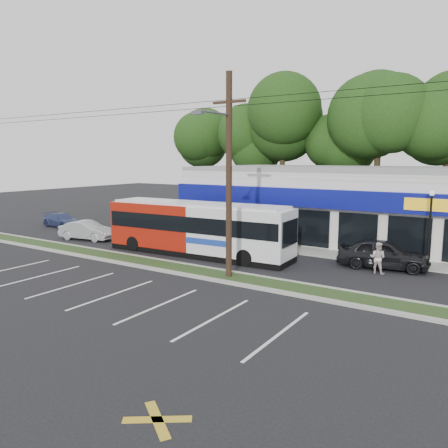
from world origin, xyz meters
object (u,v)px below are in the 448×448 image
lamp_post (430,220)px  car_dark (383,254)px  car_silver (87,230)px  car_blue (62,220)px  pedestrian_a (277,236)px  utility_pole (225,170)px  metrobus (198,227)px  pedestrian_b (378,258)px

lamp_post → car_dark: size_ratio=0.89×
car_silver → car_blue: size_ratio=1.02×
car_blue → pedestrian_a: 20.10m
utility_pole → pedestrian_a: utility_pole is taller
utility_pole → metrobus: bearing=140.4°
utility_pole → car_blue: 22.27m
car_silver → car_blue: bearing=55.9°
metrobus → car_blue: size_ratio=2.97×
car_dark → car_silver: car_dark is taller
lamp_post → car_silver: (-22.34, -4.66, -1.98)m
pedestrian_a → car_blue: bearing=-6.9°
utility_pole → metrobus: size_ratio=4.08×
pedestrian_b → lamp_post: bearing=-121.9°
car_blue → metrobus: bearing=-95.2°
car_dark → car_blue: (-27.03, -0.26, -0.22)m
metrobus → pedestrian_b: 10.63m
car_blue → pedestrian_a: (20.04, 1.50, 0.34)m
pedestrian_b → metrobus: bearing=12.1°
car_silver → metrobus: bearing=-98.9°
car_blue → utility_pole: bearing=-102.8°
car_dark → car_blue: 27.04m
lamp_post → pedestrian_b: 3.89m
car_dark → pedestrian_a: pedestrian_a is taller
car_blue → pedestrian_a: bearing=-82.3°
lamp_post → pedestrian_a: (-9.00, -0.30, -1.73)m
lamp_post → car_silver: size_ratio=1.01×
car_silver → pedestrian_b: size_ratio=2.55×
metrobus → pedestrian_b: bearing=5.3°
car_dark → pedestrian_a: (-6.99, 1.24, 0.13)m
lamp_post → pedestrian_a: 9.17m
car_dark → pedestrian_b: (0.01, -1.24, 0.01)m
lamp_post → car_dark: (-2.01, -1.54, -1.85)m
utility_pole → car_silver: 15.28m
car_blue → pedestrian_b: 27.06m
lamp_post → pedestrian_b: size_ratio=2.57×
car_silver → car_blue: 7.29m
utility_pole → car_blue: (-20.87, 6.07, -4.81)m
lamp_post → metrobus: (-12.48, -4.30, -0.94)m
lamp_post → pedestrian_a: bearing=-178.1°
pedestrian_a → car_silver: bearing=6.9°
lamp_post → pedestrian_b: (-2.00, -2.78, -1.84)m
car_blue → pedestrian_b: pedestrian_b is taller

